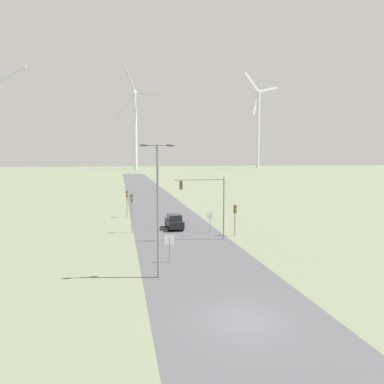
{
  "coord_description": "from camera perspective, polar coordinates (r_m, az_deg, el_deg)",
  "views": [
    {
      "loc": [
        -6.45,
        -18.63,
        8.89
      ],
      "look_at": [
        0.0,
        14.66,
        5.6
      ],
      "focal_mm": 35.0,
      "sensor_mm": 36.0,
      "label": 1
    }
  ],
  "objects": [
    {
      "name": "traffic_light_post_near_right",
      "position": [
        41.8,
        6.57,
        -3.22
      ],
      "size": [
        0.28,
        0.34,
        3.47
      ],
      "color": "gray",
      "rests_on": "ground"
    },
    {
      "name": "ground_plane",
      "position": [
        21.63,
        7.82,
        -18.79
      ],
      "size": [
        600.0,
        600.0,
        0.0
      ],
      "primitive_type": "plane",
      "color": "#667056"
    },
    {
      "name": "traffic_light_post_mid_left",
      "position": [
        54.69,
        -9.91,
        -0.9
      ],
      "size": [
        0.28,
        0.33,
        3.86
      ],
      "color": "gray",
      "rests_on": "ground"
    },
    {
      "name": "traffic_light_mast_overhead",
      "position": [
        39.2,
        2.3,
        -0.45
      ],
      "size": [
        5.48,
        0.35,
        6.67
      ],
      "color": "gray",
      "rests_on": "ground"
    },
    {
      "name": "wind_turbine_left",
      "position": [
        247.86,
        -8.65,
        10.38
      ],
      "size": [
        31.22,
        10.19,
        67.69
      ],
      "color": "silver",
      "rests_on": "ground"
    },
    {
      "name": "stop_sign_far",
      "position": [
        43.06,
        2.79,
        -4.02
      ],
      "size": [
        0.81,
        0.07,
        2.49
      ],
      "color": "gray",
      "rests_on": "ground"
    },
    {
      "name": "stop_sign_near",
      "position": [
        31.47,
        -3.45,
        -7.83
      ],
      "size": [
        0.81,
        0.07,
        2.32
      ],
      "color": "gray",
      "rests_on": "ground"
    },
    {
      "name": "traffic_light_post_near_left",
      "position": [
        43.57,
        -9.18,
        -1.89
      ],
      "size": [
        0.28,
        0.34,
        4.54
      ],
      "color": "gray",
      "rests_on": "ground"
    },
    {
      "name": "car_approaching",
      "position": [
        45.7,
        -2.72,
        -4.52
      ],
      "size": [
        1.88,
        4.13,
        1.83
      ],
      "color": "black",
      "rests_on": "ground"
    },
    {
      "name": "wind_turbine_center",
      "position": [
        276.58,
        10.05,
        10.31
      ],
      "size": [
        27.92,
        8.75,
        66.93
      ],
      "color": "silver",
      "rests_on": "ground"
    },
    {
      "name": "road_surface",
      "position": [
        67.53,
        -5.39,
        -2.04
      ],
      "size": [
        10.0,
        240.0,
        0.01
      ],
      "color": "#47474C",
      "rests_on": "ground"
    },
    {
      "name": "streetlamp",
      "position": [
        26.95,
        -5.24,
        -0.48
      ],
      "size": [
        2.56,
        0.32,
        9.74
      ],
      "color": "gray",
      "rests_on": "ground"
    }
  ]
}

